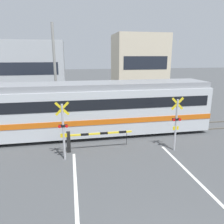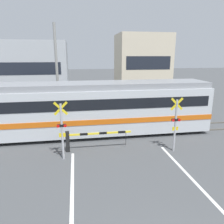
% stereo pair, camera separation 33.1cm
% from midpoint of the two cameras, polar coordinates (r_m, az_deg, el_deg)
% --- Properties ---
extents(rail_track_near, '(50.00, 0.10, 0.08)m').
position_cam_midpoint_polar(rail_track_near, '(14.25, -0.58, -6.21)').
color(rail_track_near, '#5B564C').
rests_on(rail_track_near, ground_plane).
extents(rail_track_far, '(50.00, 0.10, 0.08)m').
position_cam_midpoint_polar(rail_track_far, '(15.58, -1.52, -4.35)').
color(rail_track_far, '#5B564C').
rests_on(rail_track_far, ground_plane).
extents(commuter_train, '(16.79, 2.83, 3.43)m').
position_cam_midpoint_polar(commuter_train, '(14.21, -8.84, 1.12)').
color(commuter_train, silver).
rests_on(commuter_train, ground_plane).
extents(crossing_barrier_near, '(3.61, 0.20, 1.16)m').
position_cam_midpoint_polar(crossing_barrier_near, '(12.06, -7.92, -6.71)').
color(crossing_barrier_near, black).
rests_on(crossing_barrier_near, ground_plane).
extents(crossing_barrier_far, '(3.61, 0.20, 1.16)m').
position_cam_midpoint_polar(crossing_barrier_far, '(17.56, 3.54, 0.26)').
color(crossing_barrier_far, black).
rests_on(crossing_barrier_far, ground_plane).
extents(crossing_signal_left, '(0.68, 0.15, 2.98)m').
position_cam_midpoint_polar(crossing_signal_left, '(10.97, -13.46, -4.25)').
color(crossing_signal_left, '#B2B2B7').
rests_on(crossing_signal_left, ground_plane).
extents(crossing_signal_right, '(0.68, 0.15, 2.98)m').
position_cam_midpoint_polar(crossing_signal_right, '(12.18, 15.66, -2.49)').
color(crossing_signal_right, '#B2B2B7').
rests_on(crossing_signal_right, ground_plane).
extents(pedestrian, '(0.38, 0.22, 1.55)m').
position_cam_midpoint_polar(pedestrian, '(19.49, -1.27, 2.13)').
color(pedestrian, brown).
rests_on(pedestrian, ground_plane).
extents(building_left_of_street, '(7.89, 5.16, 6.70)m').
position_cam_midpoint_polar(building_left_of_street, '(28.11, -20.78, 10.15)').
color(building_left_of_street, '#B2B7BC').
rests_on(building_left_of_street, ground_plane).
extents(building_right_of_street, '(6.40, 5.16, 7.66)m').
position_cam_midpoint_polar(building_right_of_street, '(29.02, 6.73, 12.05)').
color(building_right_of_street, beige).
rests_on(building_right_of_street, ground_plane).
extents(utility_pole_streetside, '(0.22, 0.22, 7.63)m').
position_cam_midpoint_polar(utility_pole_streetside, '(19.06, -15.14, 10.26)').
color(utility_pole_streetside, gray).
rests_on(utility_pole_streetside, ground_plane).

